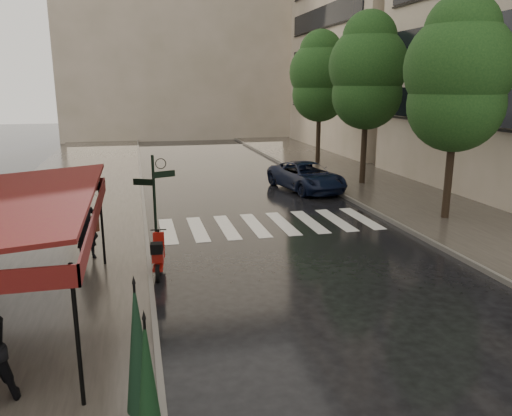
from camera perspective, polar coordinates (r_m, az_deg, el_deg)
name	(u,v)px	position (r m, az deg, el deg)	size (l,w,h in m)	color
ground	(214,298)	(12.23, -4.80, -10.24)	(120.00, 120.00, 0.00)	black
sidewalk_near	(73,198)	(23.74, -20.21, 1.06)	(6.00, 60.00, 0.12)	#38332D
sidewalk_far	(375,183)	(26.39, 13.47, 2.76)	(5.50, 60.00, 0.12)	#38332D
curb_near	(143,194)	(23.56, -12.84, 1.52)	(0.12, 60.00, 0.16)	#595651
curb_far	(324,186)	(25.25, 7.79, 2.56)	(0.12, 60.00, 0.16)	#595651
crosswalk	(269,224)	(18.34, 1.49, -1.86)	(7.85, 3.20, 0.01)	silver
signpost	(155,200)	(14.40, -11.50, 0.95)	(1.17, 0.29, 3.10)	black
haussmann_far	(373,27)	(41.46, 13.21, 19.47)	(8.00, 16.00, 18.50)	gray
backdrop_building	(180,29)	(49.51, -8.64, 19.58)	(22.00, 6.00, 20.00)	gray
tree_near	(458,75)	(19.58, 22.10, 13.89)	(3.80, 3.80, 7.99)	black
tree_mid	(368,72)	(25.59, 12.64, 14.94)	(3.80, 3.80, 8.34)	black
tree_far	(320,77)	(32.11, 7.33, 14.64)	(3.80, 3.80, 8.16)	black
pedestrian_with_umbrella	(84,201)	(14.80, -19.06, 0.78)	(1.45, 1.46, 2.57)	black
scooter	(158,256)	(13.72, -11.11, -5.45)	(0.50, 1.66, 1.09)	black
parked_car	(306,176)	(24.35, 5.78, 3.63)	(2.23, 4.83, 1.34)	black
parasol_front	(148,391)	(6.72, -12.21, -19.72)	(0.39, 0.39, 2.21)	black
parasol_back	(138,348)	(7.60, -13.35, -15.29)	(0.42, 0.42, 2.25)	black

